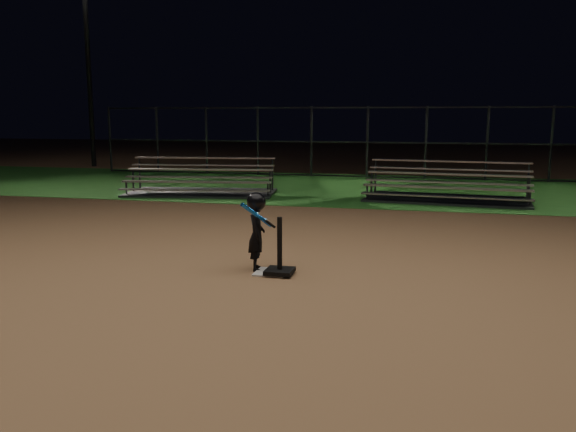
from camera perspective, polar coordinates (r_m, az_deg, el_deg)
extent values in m
plane|color=#956943|center=(8.28, -1.61, -5.59)|extent=(80.00, 80.00, 0.00)
cube|color=#225B1D|center=(17.96, 6.69, 2.75)|extent=(60.00, 8.00, 0.01)
cube|color=beige|center=(8.28, -1.61, -5.51)|extent=(0.45, 0.45, 0.02)
cube|color=black|center=(8.18, -0.82, -5.39)|extent=(0.38, 0.38, 0.06)
cylinder|color=black|center=(8.08, -0.82, -2.68)|extent=(0.07, 0.07, 0.73)
imported|color=black|center=(8.36, -3.08, -1.90)|extent=(0.34, 0.42, 1.01)
sphere|color=black|center=(8.27, -3.11, 1.38)|extent=(0.27, 0.27, 0.27)
cylinder|color=#1C78EE|center=(8.14, -3.07, 0.09)|extent=(0.36, 0.46, 0.40)
cylinder|color=black|center=(8.24, -1.75, -0.78)|extent=(0.14, 0.17, 0.14)
cube|color=silver|center=(16.08, -8.93, 3.31)|extent=(4.07, 0.85, 0.04)
cube|color=silver|center=(15.82, -9.16, 2.53)|extent=(4.07, 0.85, 0.03)
cube|color=silver|center=(16.59, -8.50, 4.51)|extent=(4.07, 0.85, 0.04)
cube|color=silver|center=(16.33, -8.71, 3.78)|extent=(4.07, 0.85, 0.03)
cube|color=silver|center=(17.11, -8.09, 5.64)|extent=(4.07, 0.85, 0.04)
cube|color=silver|center=(16.85, -8.29, 4.95)|extent=(4.07, 0.85, 0.03)
cube|color=#38383D|center=(16.66, -8.44, 2.24)|extent=(4.33, 2.57, 0.06)
cube|color=silver|center=(15.11, 15.11, 2.69)|extent=(4.11, 0.63, 0.04)
cube|color=silver|center=(14.85, 15.00, 1.85)|extent=(4.11, 0.63, 0.03)
cube|color=silver|center=(15.64, 15.30, 3.97)|extent=(4.11, 0.63, 0.04)
cube|color=silver|center=(15.38, 15.19, 3.19)|extent=(4.11, 0.63, 0.03)
cube|color=silver|center=(16.18, 15.47, 5.17)|extent=(4.11, 0.63, 0.04)
cube|color=silver|center=(15.91, 15.38, 4.43)|extent=(4.11, 0.63, 0.03)
cube|color=#38383D|center=(15.72, 15.19, 1.55)|extent=(4.28, 2.38, 0.06)
cube|color=#38383D|center=(20.92, 7.67, 3.85)|extent=(20.00, 0.05, 0.05)
cube|color=#38383D|center=(20.83, 7.74, 7.13)|extent=(20.00, 0.05, 0.05)
cube|color=#38383D|center=(20.81, 7.82, 10.43)|extent=(20.00, 0.05, 0.05)
cylinder|color=#38383D|center=(23.99, -16.95, 7.14)|extent=(0.08, 0.08, 2.50)
cylinder|color=#38383D|center=(21.90, -5.49, 7.30)|extent=(0.08, 0.08, 2.50)
cylinder|color=#38383D|center=(20.83, 7.74, 7.13)|extent=(0.08, 0.08, 2.50)
cylinder|color=#38383D|center=(20.93, 21.58, 6.55)|extent=(0.08, 0.08, 2.50)
cylinder|color=#2D2D30|center=(26.78, -18.85, 13.18)|extent=(0.20, 0.20, 8.00)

